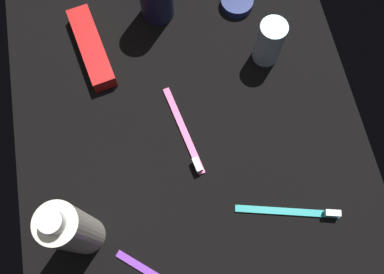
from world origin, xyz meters
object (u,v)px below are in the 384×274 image
at_px(bodywash_bottle, 73,230).
at_px(cream_tin_left, 237,3).
at_px(toothpaste_box_red, 92,48).
at_px(deodorant_stick, 269,42).
at_px(toothbrush_pink, 186,135).
at_px(toothbrush_teal, 294,212).

xyz_separation_m(bodywash_bottle, cream_tin_left, (-0.40, 0.36, -0.08)).
relative_size(bodywash_bottle, toothpaste_box_red, 1.14).
xyz_separation_m(deodorant_stick, cream_tin_left, (-0.13, -0.03, -0.04)).
relative_size(toothpaste_box_red, cream_tin_left, 2.67).
height_order(deodorant_stick, cream_tin_left, deodorant_stick).
relative_size(bodywash_bottle, toothbrush_pink, 1.12).
xyz_separation_m(bodywash_bottle, deodorant_stick, (-0.28, 0.38, -0.04)).
bearing_deg(deodorant_stick, toothbrush_pink, -54.26).
xyz_separation_m(bodywash_bottle, toothpaste_box_red, (-0.35, 0.05, -0.08)).
xyz_separation_m(toothbrush_pink, toothbrush_teal, (0.17, 0.16, 0.00)).
bearing_deg(bodywash_bottle, toothbrush_pink, 125.97).
height_order(bodywash_bottle, cream_tin_left, bodywash_bottle).
xyz_separation_m(toothbrush_teal, cream_tin_left, (-0.43, -0.00, 0.00)).
bearing_deg(toothpaste_box_red, toothbrush_teal, 27.65).
bearing_deg(toothbrush_teal, toothpaste_box_red, -141.60).
height_order(bodywash_bottle, toothbrush_teal, bodywash_bottle).
height_order(toothbrush_teal, toothpaste_box_red, toothpaste_box_red).
height_order(toothbrush_pink, toothbrush_teal, same).
bearing_deg(deodorant_stick, cream_tin_left, -167.28).
bearing_deg(deodorant_stick, bodywash_bottle, -54.14).
relative_size(toothbrush_teal, cream_tin_left, 2.68).
xyz_separation_m(toothpaste_box_red, cream_tin_left, (-0.05, 0.30, -0.01)).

